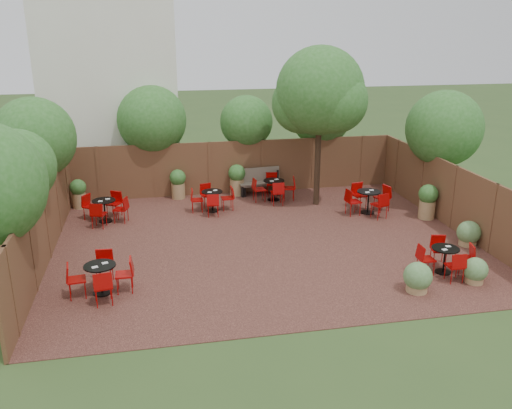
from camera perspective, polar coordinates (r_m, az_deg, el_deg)
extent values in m
plane|color=#354F23|center=(15.87, 0.85, -3.96)|extent=(80.00, 80.00, 0.00)
cube|color=#321A14|center=(15.87, 0.85, -3.92)|extent=(12.00, 10.00, 0.02)
cube|color=#563320|center=(20.24, -2.10, 3.96)|extent=(12.00, 0.08, 2.00)
cube|color=#563320|center=(15.49, -21.41, -1.90)|extent=(0.08, 10.00, 2.00)
cube|color=#563320|center=(17.72, 20.20, 0.72)|extent=(0.08, 10.00, 2.00)
cube|color=silver|center=(22.49, -15.15, 12.57)|extent=(5.00, 4.00, 8.00)
sphere|color=#2A621F|center=(18.01, -22.42, 6.52)|extent=(2.52, 2.52, 2.52)
sphere|color=#2A621F|center=(15.15, -23.96, 3.65)|extent=(1.96, 1.96, 1.96)
sphere|color=#2A621F|center=(20.32, -10.96, 8.77)|extent=(2.52, 2.52, 2.52)
sphere|color=#2A621F|center=(20.57, -1.03, 8.75)|extent=(1.99, 1.99, 1.99)
sphere|color=#2A621F|center=(21.47, 6.88, 9.33)|extent=(2.36, 2.36, 2.36)
sphere|color=#2A621F|center=(19.29, 19.30, 7.61)|extent=(2.56, 2.56, 2.56)
cylinder|color=black|center=(18.70, 6.59, 6.15)|extent=(0.26, 0.26, 4.18)
sphere|color=#2A621F|center=(18.40, 6.81, 11.89)|extent=(2.95, 2.95, 2.95)
sphere|color=#2A621F|center=(18.69, 4.89, 10.63)|extent=(2.07, 2.07, 2.07)
sphere|color=#2A621F|center=(18.18, 8.38, 10.82)|extent=(2.16, 2.16, 2.16)
cube|color=brown|center=(20.11, 0.41, 2.13)|extent=(1.40, 0.55, 0.05)
cube|color=brown|center=(20.21, 0.31, 2.94)|extent=(1.36, 0.24, 0.41)
cube|color=black|center=(20.06, -1.32, 1.46)|extent=(0.10, 0.41, 0.36)
cube|color=black|center=(20.29, 2.12, 1.66)|extent=(0.10, 0.41, 0.36)
cube|color=brown|center=(20.09, 0.43, 2.32)|extent=(1.64, 0.64, 0.05)
cube|color=brown|center=(20.21, 0.31, 3.27)|extent=(1.61, 0.28, 0.48)
cube|color=black|center=(20.03, -1.61, 1.53)|extent=(0.11, 0.48, 0.43)
cube|color=black|center=(20.31, 2.43, 1.76)|extent=(0.11, 0.48, 0.43)
cylinder|color=black|center=(14.72, 19.17, -6.76)|extent=(0.40, 0.40, 0.03)
cylinder|color=black|center=(14.59, 19.30, -5.60)|extent=(0.05, 0.05, 0.64)
cylinder|color=black|center=(14.47, 19.44, -4.41)|extent=(0.69, 0.69, 0.03)
cube|color=white|center=(14.57, 19.68, -4.18)|extent=(0.14, 0.11, 0.01)
cube|color=white|center=(14.33, 19.35, -4.53)|extent=(0.14, 0.11, 0.01)
cylinder|color=black|center=(13.40, -15.96, -8.96)|extent=(0.43, 0.43, 0.03)
cylinder|color=black|center=(13.25, -16.09, -7.62)|extent=(0.05, 0.05, 0.69)
cylinder|color=black|center=(13.11, -16.23, -6.23)|extent=(0.74, 0.74, 0.03)
cube|color=white|center=(13.16, -15.70, -5.98)|extent=(0.14, 0.11, 0.01)
cube|color=white|center=(13.00, -16.71, -6.38)|extent=(0.14, 0.11, 0.01)
cylinder|color=black|center=(19.59, 1.87, 0.53)|extent=(0.44, 0.44, 0.03)
cylinder|color=black|center=(19.48, 1.88, 1.52)|extent=(0.05, 0.05, 0.70)
cylinder|color=black|center=(19.38, 1.89, 2.54)|extent=(0.76, 0.76, 0.03)
cube|color=white|center=(19.48, 2.18, 2.68)|extent=(0.14, 0.11, 0.01)
cube|color=white|center=(19.24, 1.69, 2.49)|extent=(0.14, 0.11, 0.01)
cylinder|color=black|center=(18.60, 11.72, -0.83)|extent=(0.45, 0.45, 0.03)
cylinder|color=black|center=(18.48, 11.79, 0.24)|extent=(0.05, 0.05, 0.72)
cylinder|color=black|center=(18.37, 11.87, 1.34)|extent=(0.78, 0.78, 0.03)
cube|color=white|center=(18.49, 12.13, 1.50)|extent=(0.17, 0.14, 0.02)
cube|color=white|center=(18.22, 11.72, 1.28)|extent=(0.17, 0.14, 0.02)
cylinder|color=black|center=(18.47, -4.62, -0.64)|extent=(0.41, 0.41, 0.03)
cylinder|color=black|center=(18.36, -4.65, 0.35)|extent=(0.05, 0.05, 0.66)
cylinder|color=black|center=(18.26, -4.67, 1.36)|extent=(0.72, 0.72, 0.03)
cube|color=white|center=(18.34, -4.35, 1.51)|extent=(0.14, 0.10, 0.01)
cube|color=white|center=(18.14, -4.93, 1.30)|extent=(0.14, 0.10, 0.01)
cylinder|color=black|center=(18.09, -15.63, -1.70)|extent=(0.43, 0.43, 0.03)
cylinder|color=black|center=(17.97, -15.73, -0.66)|extent=(0.05, 0.05, 0.68)
cylinder|color=black|center=(17.87, -15.82, 0.41)|extent=(0.74, 0.74, 0.03)
cube|color=white|center=(17.92, -15.44, 0.57)|extent=(0.17, 0.15, 0.01)
cube|color=white|center=(17.76, -16.17, 0.34)|extent=(0.17, 0.15, 0.01)
cylinder|color=#9A784D|center=(19.92, -8.23, 1.45)|extent=(0.49, 0.49, 0.56)
sphere|color=#2A621F|center=(19.78, -8.29, 2.84)|extent=(0.59, 0.59, 0.59)
cylinder|color=#9A784D|center=(20.13, -2.03, 1.88)|extent=(0.53, 0.53, 0.60)
sphere|color=#2A621F|center=(19.98, -2.05, 3.36)|extent=(0.63, 0.63, 0.63)
cylinder|color=#9A784D|center=(19.65, -18.20, 0.42)|extent=(0.46, 0.46, 0.53)
sphere|color=#2A621F|center=(19.51, -18.34, 1.74)|extent=(0.56, 0.56, 0.56)
cylinder|color=#9A784D|center=(18.49, 17.63, -0.52)|extent=(0.52, 0.52, 0.60)
sphere|color=#2A621F|center=(18.33, 17.79, 1.06)|extent=(0.63, 0.63, 0.63)
cylinder|color=#9A784D|center=(14.41, 22.10, -7.29)|extent=(0.44, 0.44, 0.20)
sphere|color=#4E7A3F|center=(14.31, 22.22, -6.39)|extent=(0.60, 0.60, 0.60)
cylinder|color=#9A784D|center=(13.50, 16.65, -8.36)|extent=(0.50, 0.50, 0.23)
sphere|color=#4E7A3F|center=(13.38, 16.76, -7.28)|extent=(0.68, 0.68, 0.68)
cylinder|color=#9A784D|center=(16.70, 21.49, -3.66)|extent=(0.49, 0.49, 0.22)
sphere|color=#4E7A3F|center=(16.60, 21.61, -2.77)|extent=(0.67, 0.67, 0.67)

